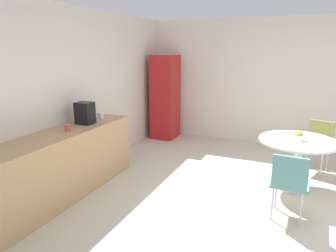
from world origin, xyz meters
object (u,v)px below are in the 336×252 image
(mug_white, at_px, (68,128))
(chair_olive, at_px, (318,140))
(coffee_maker, at_px, (85,113))
(round_table, at_px, (297,150))
(fruit_bowl, at_px, (298,137))
(locker_cabinet, at_px, (165,97))
(chair_teal, at_px, (290,180))
(mug_green, at_px, (101,116))

(mug_white, bearing_deg, chair_olive, -54.20)
(chair_olive, relative_size, coffee_maker, 2.59)
(round_table, distance_m, fruit_bowl, 0.19)
(round_table, xyz_separation_m, mug_white, (-1.38, 2.85, 0.35))
(locker_cabinet, xyz_separation_m, fruit_bowl, (-1.72, -2.80, -0.14))
(coffee_maker, bearing_deg, chair_teal, -90.02)
(fruit_bowl, height_order, coffee_maker, coffee_maker)
(round_table, distance_m, coffee_maker, 3.09)
(chair_teal, distance_m, mug_green, 2.88)
(fruit_bowl, height_order, mug_green, mug_green)
(chair_olive, relative_size, mug_white, 6.43)
(locker_cabinet, distance_m, round_table, 3.30)
(chair_teal, relative_size, mug_white, 6.43)
(round_table, height_order, chair_teal, chair_teal)
(mug_white, xyz_separation_m, coffee_maker, (0.43, 0.05, 0.11))
(chair_olive, relative_size, mug_green, 6.43)
(mug_green, bearing_deg, round_table, -78.56)
(mug_white, bearing_deg, mug_green, 2.13)
(fruit_bowl, xyz_separation_m, mug_green, (-0.57, 2.88, 0.16))
(fruit_bowl, bearing_deg, chair_teal, 176.80)
(chair_olive, bearing_deg, round_table, 160.95)
(round_table, bearing_deg, chair_olive, -19.05)
(chair_olive, xyz_separation_m, coffee_maker, (-1.85, 3.21, 0.54))
(chair_teal, distance_m, coffee_maker, 2.90)
(locker_cabinet, height_order, round_table, locker_cabinet)
(mug_green, bearing_deg, mug_white, -177.87)
(fruit_bowl, bearing_deg, mug_white, 115.73)
(chair_olive, distance_m, chair_teal, 1.88)
(locker_cabinet, xyz_separation_m, chair_teal, (-2.66, -2.75, -0.40))
(chair_olive, distance_m, mug_green, 3.55)
(round_table, height_order, mug_green, mug_green)
(locker_cabinet, bearing_deg, mug_green, 178.01)
(chair_teal, height_order, fruit_bowl, fruit_bowl)
(chair_olive, distance_m, fruit_bowl, 1.00)
(chair_olive, height_order, mug_white, mug_white)
(fruit_bowl, xyz_separation_m, mug_white, (-1.37, 2.85, 0.16))
(fruit_bowl, relative_size, mug_green, 1.66)
(mug_white, height_order, mug_green, same)
(chair_teal, xyz_separation_m, coffee_maker, (0.00, 2.85, 0.54))
(round_table, distance_m, mug_green, 2.96)
(chair_teal, bearing_deg, fruit_bowl, -3.20)
(coffee_maker, bearing_deg, chair_olive, -60.10)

